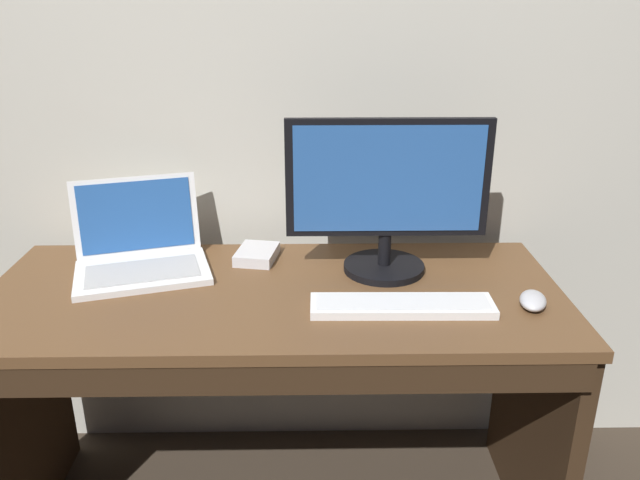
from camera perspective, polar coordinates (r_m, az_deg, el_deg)
name	(u,v)px	position (r m, az deg, el deg)	size (l,w,h in m)	color
desk	(276,364)	(1.76, -4.01, -11.18)	(1.52, 0.64, 0.76)	brown
laptop_white	(141,255)	(1.83, -15.97, -1.31)	(0.42, 0.37, 0.24)	white
external_monitor	(387,198)	(1.69, 6.11, 3.84)	(0.54, 0.23, 0.43)	black
wired_keyboard	(402,306)	(1.57, 7.46, -5.93)	(0.45, 0.12, 0.02)	white
computer_mouse	(533,300)	(1.65, 18.77, -5.22)	(0.06, 0.11, 0.03)	#B7B7BC
external_drive_box	(257,254)	(1.85, -5.75, -1.29)	(0.11, 0.14, 0.03)	silver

